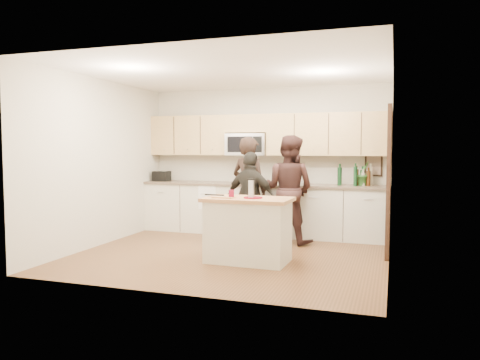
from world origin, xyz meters
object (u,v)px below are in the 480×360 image
(woman_left, at_px, (249,189))
(woman_center, at_px, (289,189))
(toaster, at_px, (162,176))
(island, at_px, (248,230))
(woman_right, at_px, (251,199))

(woman_left, distance_m, woman_center, 0.67)
(toaster, height_order, woman_left, woman_left)
(toaster, distance_m, woman_center, 2.72)
(island, height_order, toaster, toaster)
(island, distance_m, toaster, 3.20)
(island, relative_size, woman_right, 0.80)
(woman_right, bearing_deg, toaster, -14.22)
(woman_center, distance_m, woman_right, 0.71)
(toaster, relative_size, woman_right, 0.20)
(island, xyz_separation_m, woman_right, (-0.27, 1.03, 0.31))
(toaster, bearing_deg, woman_left, -18.47)
(woman_center, bearing_deg, woman_left, 24.63)
(toaster, height_order, woman_right, woman_right)
(woman_right, bearing_deg, island, 115.81)
(woman_center, height_order, woman_right, woman_center)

